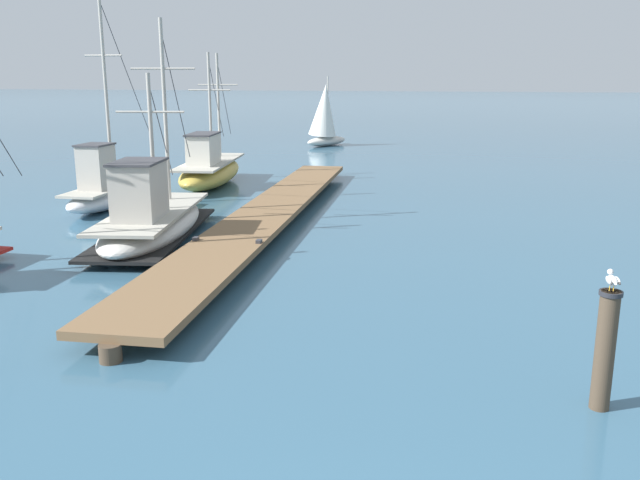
{
  "coord_description": "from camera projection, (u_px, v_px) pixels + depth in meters",
  "views": [
    {
      "loc": [
        0.67,
        -3.06,
        4.37
      ],
      "look_at": [
        -2.28,
        8.75,
        1.4
      ],
      "focal_mm": 37.74,
      "sensor_mm": 36.0,
      "label": 1
    }
  ],
  "objects": [
    {
      "name": "fishing_boat_2",
      "position": [
        210.0,
        169.0,
        27.32
      ],
      "size": [
        2.95,
        7.49,
        5.31
      ],
      "color": "gold",
      "rests_on": "ground"
    },
    {
      "name": "fishing_boat_3",
      "position": [
        151.0,
        219.0,
        18.11
      ],
      "size": [
        3.27,
        7.81,
        5.96
      ],
      "color": "silver",
      "rests_on": "ground"
    },
    {
      "name": "perched_seagull",
      "position": [
        613.0,
        280.0,
        8.67
      ],
      "size": [
        0.17,
        0.38,
        0.27
      ],
      "color": "gold",
      "rests_on": "mooring_piling"
    },
    {
      "name": "distant_sailboat",
      "position": [
        325.0,
        116.0,
        42.77
      ],
      "size": [
        2.71,
        3.66,
        4.38
      ],
      "color": "silver",
      "rests_on": "ground"
    },
    {
      "name": "fishing_boat_1",
      "position": [
        107.0,
        189.0,
        22.79
      ],
      "size": [
        1.72,
        6.17,
        7.18
      ],
      "color": "silver",
      "rests_on": "ground"
    },
    {
      "name": "mooring_piling",
      "position": [
        605.0,
        348.0,
        8.9
      ],
      "size": [
        0.3,
        0.3,
        1.67
      ],
      "color": "#4C3D2D",
      "rests_on": "ground"
    },
    {
      "name": "floating_dock",
      "position": [
        268.0,
        212.0,
        20.33
      ],
      "size": [
        3.37,
        20.82,
        0.53
      ],
      "color": "brown",
      "rests_on": "ground"
    }
  ]
}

